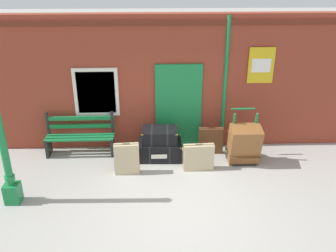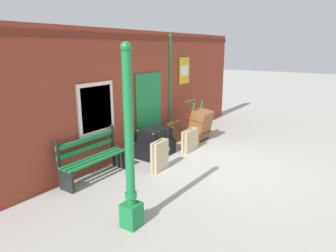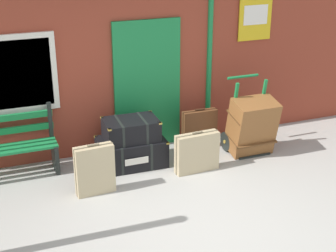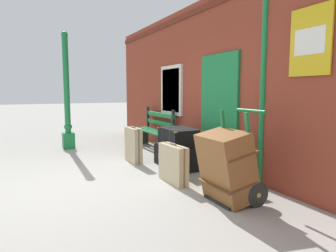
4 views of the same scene
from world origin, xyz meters
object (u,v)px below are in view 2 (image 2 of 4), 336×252
object	(u,v)px
platform_bench	(93,158)
steamer_trunk_middle	(155,134)
porters_trolley	(195,130)
suitcase_charcoal	(175,132)
steamer_trunk_base	(155,148)
large_brown_trunk	(200,125)
suitcase_caramel	(190,140)
suitcase_oxblood	(160,156)
lamp_post	(130,163)

from	to	relation	value
platform_bench	steamer_trunk_middle	xyz separation A→B (m)	(1.88, -0.30, 0.14)
porters_trolley	suitcase_charcoal	xyz separation A→B (m)	(-0.68, 0.33, 0.05)
steamer_trunk_base	large_brown_trunk	world-z (taller)	large_brown_trunk
suitcase_caramel	porters_trolley	bearing A→B (deg)	21.35
steamer_trunk_base	porters_trolley	bearing A→B (deg)	-4.39
steamer_trunk_base	suitcase_charcoal	xyz separation A→B (m)	(1.22, 0.18, 0.12)
large_brown_trunk	suitcase_charcoal	xyz separation A→B (m)	(-0.68, 0.50, -0.15)
suitcase_oxblood	suitcase_caramel	bearing A→B (deg)	3.81
suitcase_caramel	lamp_post	bearing A→B (deg)	-163.80
large_brown_trunk	suitcase_oxblood	bearing A→B (deg)	-172.52
suitcase_caramel	steamer_trunk_middle	bearing A→B (deg)	146.88
porters_trolley	platform_bench	bearing A→B (deg)	173.38
suitcase_oxblood	suitcase_charcoal	bearing A→B (deg)	23.48
steamer_trunk_middle	large_brown_trunk	size ratio (longest dim) A/B	0.87
steamer_trunk_middle	suitcase_charcoal	world-z (taller)	steamer_trunk_middle
platform_bench	suitcase_charcoal	world-z (taller)	platform_bench
porters_trolley	suitcase_charcoal	bearing A→B (deg)	154.21
porters_trolley	lamp_post	bearing A→B (deg)	-162.63
steamer_trunk_base	steamer_trunk_middle	world-z (taller)	steamer_trunk_middle
lamp_post	steamer_trunk_base	world-z (taller)	lamp_post
lamp_post	suitcase_caramel	bearing A→B (deg)	16.20
lamp_post	suitcase_charcoal	xyz separation A→B (m)	(4.07, 1.81, -0.75)
lamp_post	steamer_trunk_middle	size ratio (longest dim) A/B	3.45
porters_trolley	suitcase_charcoal	distance (m)	0.76
lamp_post	steamer_trunk_middle	bearing A→B (deg)	29.69
porters_trolley	suitcase_caramel	xyz separation A→B (m)	(-1.06, -0.41, 0.03)
platform_bench	suitcase_charcoal	bearing A→B (deg)	-2.03
platform_bench	steamer_trunk_base	xyz separation A→B (m)	(1.88, -0.29, -0.23)
lamp_post	steamer_trunk_base	bearing A→B (deg)	29.81
lamp_post	large_brown_trunk	world-z (taller)	lamp_post
suitcase_oxblood	porters_trolley	bearing A→B (deg)	11.14
large_brown_trunk	suitcase_charcoal	distance (m)	0.86
steamer_trunk_base	suitcase_caramel	bearing A→B (deg)	-33.46
platform_bench	large_brown_trunk	xyz separation A→B (m)	(3.78, -0.61, 0.03)
suitcase_oxblood	steamer_trunk_base	bearing A→B (deg)	42.42
large_brown_trunk	suitcase_caramel	bearing A→B (deg)	-167.17
large_brown_trunk	lamp_post	bearing A→B (deg)	-164.54
steamer_trunk_base	large_brown_trunk	distance (m)	1.94
large_brown_trunk	suitcase_charcoal	world-z (taller)	large_brown_trunk
lamp_post	suitcase_caramel	size ratio (longest dim) A/B	4.21
platform_bench	suitcase_caramel	world-z (taller)	platform_bench
steamer_trunk_base	suitcase_caramel	world-z (taller)	suitcase_caramel
steamer_trunk_base	suitcase_charcoal	size ratio (longest dim) A/B	1.48
steamer_trunk_middle	porters_trolley	bearing A→B (deg)	-4.15
steamer_trunk_middle	suitcase_oxblood	bearing A→B (deg)	-137.95
steamer_trunk_base	porters_trolley	size ratio (longest dim) A/B	0.85
steamer_trunk_base	suitcase_caramel	xyz separation A→B (m)	(0.84, -0.56, 0.09)
porters_trolley	suitcase_oxblood	xyz separation A→B (m)	(-2.63, -0.52, 0.08)
large_brown_trunk	suitcase_charcoal	bearing A→B (deg)	143.63
platform_bench	porters_trolley	distance (m)	3.81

